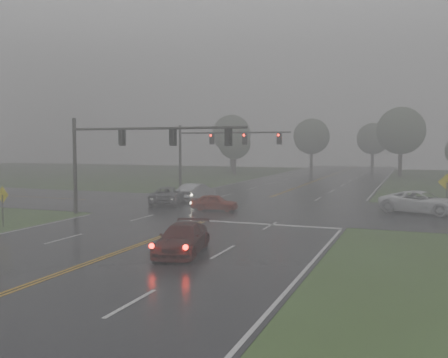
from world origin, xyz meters
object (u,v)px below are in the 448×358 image
at_px(signal_gantry_near, 124,146).
at_px(signal_gantry_far, 212,145).
at_px(pickup_white, 421,214).
at_px(car_grey, 169,204).
at_px(sedan_red, 215,211).
at_px(sedan_silver, 196,201).
at_px(sedan_maroon, 182,254).

distance_m(signal_gantry_near, signal_gantry_far, 17.21).
height_order(pickup_white, signal_gantry_far, signal_gantry_far).
bearing_deg(car_grey, sedan_red, 140.85).
relative_size(sedan_silver, signal_gantry_near, 0.35).
bearing_deg(pickup_white, sedan_silver, 104.26).
distance_m(pickup_white, signal_gantry_near, 21.80).
xyz_separation_m(sedan_maroon, signal_gantry_far, (-9.44, 26.52, 4.89)).
xyz_separation_m(sedan_maroon, signal_gantry_near, (-8.95, 9.32, 4.86)).
distance_m(sedan_red, signal_gantry_near, 8.44).
relative_size(sedan_maroon, sedan_silver, 1.01).
bearing_deg(car_grey, signal_gantry_far, -104.52).
bearing_deg(signal_gantry_far, sedan_maroon, -70.42).
bearing_deg(sedan_red, signal_gantry_far, 16.81).
relative_size(car_grey, signal_gantry_near, 0.40).
height_order(sedan_maroon, car_grey, car_grey).
bearing_deg(car_grey, sedan_maroon, 104.12).
height_order(sedan_red, sedan_silver, sedan_silver).
xyz_separation_m(sedan_red, signal_gantry_near, (-4.72, -5.03, 4.86)).
bearing_deg(sedan_maroon, pickup_white, 49.51).
bearing_deg(sedan_maroon, sedan_silver, 101.63).
distance_m(sedan_red, signal_gantry_far, 14.11).
bearing_deg(pickup_white, car_grey, 114.11).
xyz_separation_m(sedan_maroon, sedan_red, (-4.24, 14.35, 0.00)).
relative_size(sedan_maroon, signal_gantry_near, 0.35).
relative_size(sedan_red, pickup_white, 0.61).
bearing_deg(sedan_maroon, signal_gantry_far, 98.70).
bearing_deg(signal_gantry_far, pickup_white, -22.80).
bearing_deg(sedan_red, signal_gantry_near, 130.55).
distance_m(sedan_red, pickup_white, 15.09).
relative_size(sedan_maroon, pickup_white, 0.80).
xyz_separation_m(sedan_maroon, sedan_silver, (-8.25, 19.91, 0.00)).
height_order(car_grey, signal_gantry_near, signal_gantry_near).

